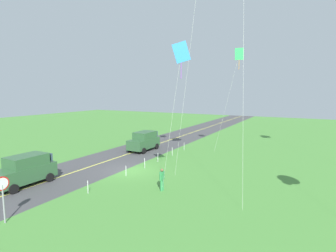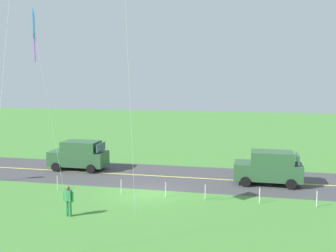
{
  "view_description": "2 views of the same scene",
  "coord_description": "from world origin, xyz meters",
  "px_view_note": "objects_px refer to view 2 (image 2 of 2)",
  "views": [
    {
      "loc": [
        18.52,
        13.96,
        6.95
      ],
      "look_at": [
        -0.73,
        3.49,
        4.13
      ],
      "focal_mm": 28.44,
      "sensor_mm": 36.0,
      "label": 1
    },
    {
      "loc": [
        -6.21,
        22.4,
        7.04
      ],
      "look_at": [
        -1.58,
        1.04,
        4.33
      ],
      "focal_mm": 40.97,
      "sensor_mm": 36.0,
      "label": 2
    }
  ],
  "objects_px": {
    "car_suv_foreground": "(79,155)",
    "kite_red_low": "(34,30)",
    "person_adult_near": "(68,200)",
    "car_parked_west_near": "(269,167)"
  },
  "relations": [
    {
      "from": "person_adult_near",
      "to": "car_suv_foreground",
      "type": "bearing_deg",
      "value": 85.8
    },
    {
      "from": "car_suv_foreground",
      "to": "car_parked_west_near",
      "type": "height_order",
      "value": "same"
    },
    {
      "from": "car_suv_foreground",
      "to": "kite_red_low",
      "type": "height_order",
      "value": "kite_red_low"
    },
    {
      "from": "car_parked_west_near",
      "to": "car_suv_foreground",
      "type": "bearing_deg",
      "value": -4.87
    },
    {
      "from": "car_parked_west_near",
      "to": "person_adult_near",
      "type": "distance_m",
      "value": 13.29
    },
    {
      "from": "car_parked_west_near",
      "to": "kite_red_low",
      "type": "xyz_separation_m",
      "value": [
        10.82,
        10.05,
        8.05
      ]
    },
    {
      "from": "car_suv_foreground",
      "to": "car_parked_west_near",
      "type": "distance_m",
      "value": 14.26
    },
    {
      "from": "person_adult_near",
      "to": "kite_red_low",
      "type": "distance_m",
      "value": 8.52
    },
    {
      "from": "car_parked_west_near",
      "to": "kite_red_low",
      "type": "height_order",
      "value": "kite_red_low"
    },
    {
      "from": "car_parked_west_near",
      "to": "kite_red_low",
      "type": "distance_m",
      "value": 16.82
    }
  ]
}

